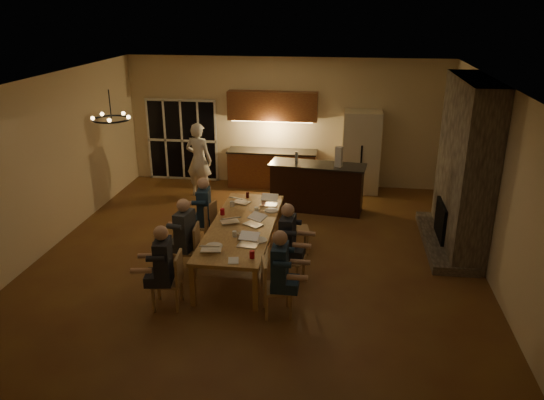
{
  "coord_description": "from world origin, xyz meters",
  "views": [
    {
      "loc": [
        1.47,
        -8.52,
        4.45
      ],
      "look_at": [
        0.24,
        0.3,
        1.1
      ],
      "focal_mm": 35.0,
      "sensor_mm": 36.0,
      "label": 1
    }
  ],
  "objects_px": {
    "chair_left_mid": "(186,249)",
    "mug_back": "(232,204)",
    "laptop_d": "(253,219)",
    "laptop_e": "(241,197)",
    "chair_right_far": "(297,229)",
    "redcup_far": "(264,197)",
    "chair_right_near": "(277,287)",
    "person_left_far": "(204,212)",
    "chair_left_near": "(167,280)",
    "laptop_a": "(211,244)",
    "standing_person": "(199,160)",
    "mug_front": "(235,234)",
    "redcup_near": "(252,255)",
    "plate_far": "(271,210)",
    "bar_bottle": "(296,157)",
    "can_cola": "(247,195)",
    "plate_left": "(214,246)",
    "person_left_near": "(164,268)",
    "person_left_mid": "(185,237)",
    "laptop_b": "(247,239)",
    "chandelier": "(111,119)",
    "dining_table": "(243,244)",
    "bar_island": "(317,187)",
    "mug_mid": "(256,210)",
    "redcup_mid": "(222,212)",
    "can_silver": "(239,237)",
    "person_right_near": "(280,274)",
    "laptop_c": "(230,216)",
    "person_right_mid": "(287,243)",
    "refrigerator": "(361,152)",
    "chair_right_mid": "(290,258)"
  },
  "relations": [
    {
      "from": "chair_left_mid",
      "to": "mug_back",
      "type": "distance_m",
      "value": 1.5
    },
    {
      "from": "laptop_d",
      "to": "laptop_e",
      "type": "distance_m",
      "value": 1.14
    },
    {
      "from": "chair_right_far",
      "to": "redcup_far",
      "type": "bearing_deg",
      "value": 35.76
    },
    {
      "from": "chair_right_near",
      "to": "redcup_far",
      "type": "height_order",
      "value": "chair_right_near"
    },
    {
      "from": "person_left_far",
      "to": "laptop_d",
      "type": "relative_size",
      "value": 4.31
    },
    {
      "from": "chair_left_near",
      "to": "laptop_a",
      "type": "relative_size",
      "value": 2.78
    },
    {
      "from": "standing_person",
      "to": "mug_front",
      "type": "height_order",
      "value": "standing_person"
    },
    {
      "from": "laptop_e",
      "to": "redcup_near",
      "type": "xyz_separation_m",
      "value": [
        0.62,
        -2.33,
        -0.05
      ]
    },
    {
      "from": "redcup_far",
      "to": "plate_far",
      "type": "bearing_deg",
      "value": -68.42
    },
    {
      "from": "mug_back",
      "to": "redcup_far",
      "type": "height_order",
      "value": "redcup_far"
    },
    {
      "from": "plate_far",
      "to": "bar_bottle",
      "type": "xyz_separation_m",
      "value": [
        0.26,
        2.18,
        0.44
      ]
    },
    {
      "from": "chair_left_mid",
      "to": "bar_bottle",
      "type": "bearing_deg",
      "value": 149.6
    },
    {
      "from": "standing_person",
      "to": "can_cola",
      "type": "relative_size",
      "value": 14.99
    },
    {
      "from": "plate_far",
      "to": "plate_left",
      "type": "bearing_deg",
      "value": -112.79
    },
    {
      "from": "chair_left_near",
      "to": "laptop_e",
      "type": "height_order",
      "value": "laptop_e"
    },
    {
      "from": "person_left_near",
      "to": "person_left_mid",
      "type": "bearing_deg",
      "value": 171.5
    },
    {
      "from": "laptop_b",
      "to": "redcup_far",
      "type": "bearing_deg",
      "value": 97.58
    },
    {
      "from": "chandelier",
      "to": "bar_bottle",
      "type": "xyz_separation_m",
      "value": [
        2.52,
        3.71,
        -1.55
      ]
    },
    {
      "from": "person_left_near",
      "to": "can_cola",
      "type": "height_order",
      "value": "person_left_near"
    },
    {
      "from": "chair_left_mid",
      "to": "bar_bottle",
      "type": "xyz_separation_m",
      "value": [
        1.58,
        3.4,
        0.76
      ]
    },
    {
      "from": "chair_right_near",
      "to": "chandelier",
      "type": "distance_m",
      "value": 3.61
    },
    {
      "from": "dining_table",
      "to": "chandelier",
      "type": "distance_m",
      "value": 3.11
    },
    {
      "from": "bar_island",
      "to": "redcup_near",
      "type": "xyz_separation_m",
      "value": [
        -0.76,
        -4.05,
        0.27
      ]
    },
    {
      "from": "plate_left",
      "to": "chandelier",
      "type": "bearing_deg",
      "value": 175.4
    },
    {
      "from": "chair_left_near",
      "to": "redcup_far",
      "type": "height_order",
      "value": "chair_left_near"
    },
    {
      "from": "chair_left_mid",
      "to": "laptop_a",
      "type": "bearing_deg",
      "value": 41.29
    },
    {
      "from": "chair_right_far",
      "to": "mug_mid",
      "type": "bearing_deg",
      "value": 79.94
    },
    {
      "from": "chair_right_far",
      "to": "laptop_b",
      "type": "height_order",
      "value": "laptop_b"
    },
    {
      "from": "redcup_near",
      "to": "laptop_d",
      "type": "bearing_deg",
      "value": 99.07
    },
    {
      "from": "laptop_a",
      "to": "redcup_mid",
      "type": "distance_m",
      "value": 1.49
    },
    {
      "from": "laptop_e",
      "to": "laptop_b",
      "type": "bearing_deg",
      "value": 124.99
    },
    {
      "from": "person_left_near",
      "to": "can_silver",
      "type": "distance_m",
      "value": 1.4
    },
    {
      "from": "mug_mid",
      "to": "can_silver",
      "type": "distance_m",
      "value": 1.26
    },
    {
      "from": "dining_table",
      "to": "person_right_near",
      "type": "distance_m",
      "value": 1.83
    },
    {
      "from": "laptop_a",
      "to": "mug_back",
      "type": "distance_m",
      "value": 1.93
    },
    {
      "from": "chair_left_near",
      "to": "laptop_c",
      "type": "distance_m",
      "value": 1.83
    },
    {
      "from": "can_silver",
      "to": "person_right_mid",
      "type": "bearing_deg",
      "value": 9.81
    },
    {
      "from": "refrigerator",
      "to": "chair_right_far",
      "type": "bearing_deg",
      "value": -108.7
    },
    {
      "from": "chair_right_far",
      "to": "plate_left",
      "type": "bearing_deg",
      "value": 131.35
    },
    {
      "from": "person_left_mid",
      "to": "redcup_near",
      "type": "xyz_separation_m",
      "value": [
        1.28,
        -0.74,
        0.12
      ]
    },
    {
      "from": "laptop_a",
      "to": "person_right_near",
      "type": "bearing_deg",
      "value": 148.39
    },
    {
      "from": "person_left_near",
      "to": "plate_far",
      "type": "height_order",
      "value": "person_left_near"
    },
    {
      "from": "refrigerator",
      "to": "standing_person",
      "type": "xyz_separation_m",
      "value": [
        -3.84,
        -0.88,
        -0.1
      ]
    },
    {
      "from": "person_left_far",
      "to": "can_cola",
      "type": "distance_m",
      "value": 1.02
    },
    {
      "from": "laptop_a",
      "to": "plate_left",
      "type": "bearing_deg",
      "value": -103.82
    },
    {
      "from": "mug_back",
      "to": "person_left_near",
      "type": "bearing_deg",
      "value": -101.65
    },
    {
      "from": "bar_island",
      "to": "chair_left_mid",
      "type": "bearing_deg",
      "value": -115.19
    },
    {
      "from": "chair_right_mid",
      "to": "can_silver",
      "type": "bearing_deg",
      "value": 106.86
    },
    {
      "from": "person_left_near",
      "to": "dining_table",
      "type": "bearing_deg",
      "value": 142.95
    },
    {
      "from": "person_left_far",
      "to": "chair_left_mid",
      "type": "bearing_deg",
      "value": -9.73
    }
  ]
}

